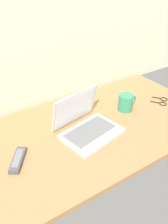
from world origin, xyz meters
name	(u,v)px	position (x,y,z in m)	size (l,w,h in m)	color
desk	(82,133)	(0.00, 0.00, 0.01)	(1.60, 0.76, 0.03)	#A87A4C
laptop	(86,124)	(0.02, -0.01, 0.08)	(0.35, 0.32, 0.21)	silver
coffee_mug	(126,102)	(0.35, 0.04, 0.08)	(0.13, 0.09, 0.10)	#338C66
remote_control_far	(18,160)	(-0.38, -0.03, 0.04)	(0.13, 0.16, 0.02)	#4C4C51
eyeglasses	(163,101)	(0.62, -0.03, 0.03)	(0.13, 0.14, 0.01)	black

